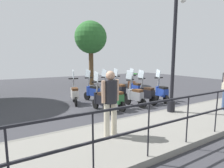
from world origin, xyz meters
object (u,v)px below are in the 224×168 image
Objects in this scene: pedestrian_distant at (110,98)px; scooter_near_1 at (146,93)px; scooter_near_2 at (135,95)px; scooter_far_0 at (135,88)px; tree_distant at (91,38)px; scooter_near_3 at (116,98)px; scooter_near_0 at (161,92)px; lamp_post_near at (173,57)px; scooter_far_1 at (119,89)px; scooter_far_3 at (93,92)px; scooter_far_4 at (75,94)px; potted_palm at (132,81)px; scooter_near_4 at (101,99)px; scooter_far_2 at (109,91)px.

pedestrian_distant is 4.09m from scooter_near_1.
scooter_far_0 is (1.52, -1.22, 0.00)m from scooter_near_2.
scooter_near_3 is at bearing 163.90° from tree_distant.
lamp_post_near is at bearing 156.17° from scooter_near_0.
scooter_far_1 is 1.00× the size of scooter_far_3.
scooter_far_3 is 1.00× the size of scooter_far_4.
potted_palm is 6.12m from scooter_near_4.
scooter_far_4 is at bearing 13.50° from scooter_near_4.
potted_palm is 0.69× the size of scooter_near_1.
scooter_far_4 is at bearing 84.85° from scooter_far_0.
pedestrian_distant reaches higher than scooter_near_2.
scooter_near_0 is 4.05m from scooter_far_4.
scooter_far_1 is 0.68m from scooter_far_2.
scooter_far_0 is at bearing -112.44° from scooter_far_3.
lamp_post_near is 3.10m from pedestrian_distant.
tree_distant is 3.22× the size of scooter_far_1.
scooter_near_2 is 1.63m from scooter_far_2.
scooter_far_1 and scooter_far_2 have the same top height.
scooter_far_3 is (1.63, 1.93, 0.00)m from scooter_near_1.
scooter_near_3 is 2.04m from scooter_far_4.
scooter_near_0 is at bearing 161.70° from potted_palm.
scooter_near_4 is 1.00× the size of scooter_far_3.
scooter_far_0 is at bearing -28.42° from scooter_near_1.
lamp_post_near reaches higher than scooter_far_4.
scooter_near_2 is at bearing -117.21° from scooter_far_4.
scooter_near_3 and scooter_far_0 have the same top height.
scooter_near_1 is (-4.08, 2.23, 0.04)m from potted_palm.
scooter_far_3 is (1.74, 2.77, 0.00)m from scooter_near_0.
lamp_post_near reaches higher than potted_palm.
scooter_near_3 is (2.29, -1.56, -0.60)m from pedestrian_distant.
lamp_post_near is 0.88× the size of tree_distant.
scooter_far_0 is 1.00× the size of scooter_far_1.
scooter_near_4 and scooter_far_2 have the same top height.
scooter_far_4 is (0.13, 1.69, 0.00)m from scooter_far_2.
scooter_far_2 is 0.80m from scooter_far_3.
scooter_far_0 is 2.41m from scooter_far_3.
scooter_far_3 is at bearing 155.01° from pedestrian_distant.
pedestrian_distant is 1.03× the size of scooter_far_2.
scooter_near_0 is 1.00× the size of scooter_far_0.
scooter_near_2 is (-0.11, 0.74, 0.00)m from scooter_near_1.
scooter_near_3 is 1.00× the size of scooter_far_2.
scooter_far_1 is at bearing 171.62° from tree_distant.
pedestrian_distant reaches higher than scooter_near_0.
scooter_near_0 is 1.00× the size of scooter_far_1.
pedestrian_distant is 1.03× the size of scooter_far_0.
scooter_near_2 and scooter_near_3 have the same top height.
scooter_near_4 is (1.76, 1.93, -1.61)m from lamp_post_near.
scooter_near_3 is at bearing 139.00° from pedestrian_distant.
scooter_far_0 is (3.80, -3.73, -0.60)m from pedestrian_distant.
pedestrian_distant reaches higher than scooter_far_4.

